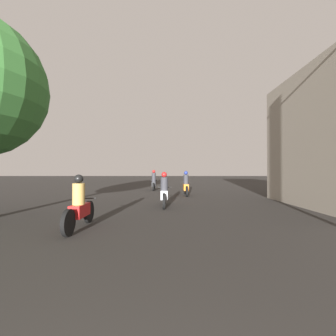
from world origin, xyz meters
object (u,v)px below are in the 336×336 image
at_px(motorcycle_red, 79,207).
at_px(motorcycle_orange, 185,186).
at_px(motorcycle_black, 153,182).
at_px(motorcycle_silver, 163,192).

height_order(motorcycle_red, motorcycle_orange, motorcycle_orange).
height_order(motorcycle_orange, motorcycle_black, motorcycle_black).
distance_m(motorcycle_silver, motorcycle_black, 8.11).
distance_m(motorcycle_orange, motorcycle_black, 4.35).
bearing_deg(motorcycle_black, motorcycle_red, -100.24).
bearing_deg(motorcycle_orange, motorcycle_black, 117.84).
relative_size(motorcycle_red, motorcycle_black, 1.07).
xyz_separation_m(motorcycle_red, motorcycle_orange, (3.55, 8.05, 0.02)).
xyz_separation_m(motorcycle_red, motorcycle_black, (1.29, 11.77, 0.03)).
relative_size(motorcycle_red, motorcycle_orange, 1.02).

